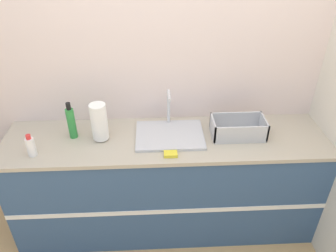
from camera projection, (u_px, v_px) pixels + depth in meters
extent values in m
plane|color=tan|center=(168.00, 249.00, 2.61)|extent=(12.00, 12.00, 0.00)
cube|color=silver|center=(164.00, 67.00, 2.40)|extent=(4.73, 0.06, 2.60)
cube|color=#33517A|center=(167.00, 185.00, 2.61)|extent=(2.33, 0.56, 0.86)
cube|color=white|center=(168.00, 211.00, 2.38)|extent=(2.33, 0.01, 0.04)
cube|color=#B2A893|center=(166.00, 140.00, 2.37)|extent=(2.35, 0.58, 0.03)
cube|color=silver|center=(170.00, 135.00, 2.37)|extent=(0.49, 0.37, 0.02)
cylinder|color=silver|center=(169.00, 107.00, 2.43)|extent=(0.02, 0.02, 0.27)
cylinder|color=silver|center=(169.00, 95.00, 2.30)|extent=(0.02, 0.15, 0.02)
cylinder|color=#4C4C51|center=(101.00, 138.00, 2.35)|extent=(0.09, 0.09, 0.01)
cylinder|color=white|center=(99.00, 122.00, 2.27)|extent=(0.11, 0.11, 0.27)
cube|color=#B7BABF|center=(237.00, 135.00, 2.39)|extent=(0.38, 0.21, 0.01)
cube|color=#B7BABF|center=(242.00, 135.00, 2.27)|extent=(0.38, 0.01, 0.13)
cube|color=#B7BABF|center=(235.00, 120.00, 2.43)|extent=(0.38, 0.01, 0.13)
cube|color=#B7BABF|center=(213.00, 128.00, 2.34)|extent=(0.01, 0.21, 0.13)
cube|color=#B7BABF|center=(264.00, 126.00, 2.36)|extent=(0.01, 0.21, 0.13)
cylinder|color=white|center=(31.00, 147.00, 2.16)|extent=(0.06, 0.06, 0.13)
cylinder|color=red|center=(28.00, 137.00, 2.12)|extent=(0.03, 0.03, 0.03)
cylinder|color=#2D8C3D|center=(72.00, 123.00, 2.31)|extent=(0.06, 0.06, 0.23)
cylinder|color=black|center=(68.00, 106.00, 2.24)|extent=(0.03, 0.03, 0.05)
cube|color=yellow|center=(171.00, 154.00, 2.18)|extent=(0.09, 0.06, 0.02)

